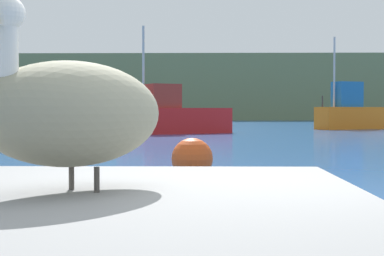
{
  "coord_description": "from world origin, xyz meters",
  "views": [
    {
      "loc": [
        -0.46,
        -4.07,
        1.21
      ],
      "look_at": [
        -0.81,
        14.04,
        0.69
      ],
      "focal_mm": 58.39,
      "sensor_mm": 36.0,
      "label": 1
    }
  ],
  "objects": [
    {
      "name": "hillside_backdrop",
      "position": [
        0.0,
        74.25,
        3.9
      ],
      "size": [
        140.0,
        12.63,
        7.79
      ],
      "primitive_type": "cube",
      "color": "#6B7A51",
      "rests_on": "ground"
    },
    {
      "name": "mooring_buoy",
      "position": [
        -0.67,
        6.8,
        0.36
      ],
      "size": [
        0.73,
        0.73,
        0.73
      ],
      "primitive_type": "sphere",
      "color": "#E54C19",
      "rests_on": "ground"
    },
    {
      "name": "pelican",
      "position": [
        -1.15,
        -0.8,
        1.2
      ],
      "size": [
        1.16,
        1.34,
        0.97
      ],
      "rotation": [
        0.0,
        0.0,
        -2.21
      ],
      "color": "gray",
      "rests_on": "pier_dock"
    },
    {
      "name": "fishing_boat_red",
      "position": [
        -2.05,
        27.9,
        0.87
      ],
      "size": [
        5.94,
        4.15,
        5.42
      ],
      "rotation": [
        0.0,
        0.0,
        3.63
      ],
      "color": "red",
      "rests_on": "ground"
    },
    {
      "name": "fishing_boat_orange",
      "position": [
        8.87,
        35.61,
        1.05
      ],
      "size": [
        5.1,
        3.53,
        5.76
      ],
      "rotation": [
        0.0,
        0.0,
        3.6
      ],
      "color": "orange",
      "rests_on": "ground"
    }
  ]
}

